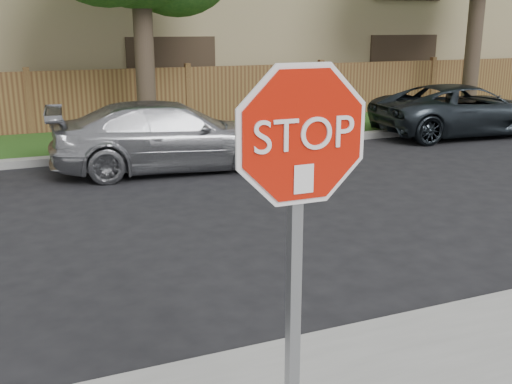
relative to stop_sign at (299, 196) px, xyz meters
name	(u,v)px	position (x,y,z in m)	size (l,w,h in m)	color
far_curb	(41,161)	(-0.81, 9.63, -1.75)	(70.00, 0.30, 0.15)	gray
grass_strip	(36,147)	(-0.81, 11.28, -1.77)	(70.00, 3.00, 0.12)	#1E4714
fence	(29,105)	(-0.81, 12.88, -1.03)	(70.00, 0.12, 1.60)	#53321D
stop_sign	(299,196)	(0.00, 0.00, 0.00)	(1.01, 0.13, 2.55)	gray
sedan_right	(171,136)	(1.49, 8.28, -1.18)	(1.82, 4.47, 1.30)	#9FA1A6
sedan_far_right	(464,110)	(9.16, 9.07, -1.20)	(2.10, 4.56, 1.27)	#272E34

